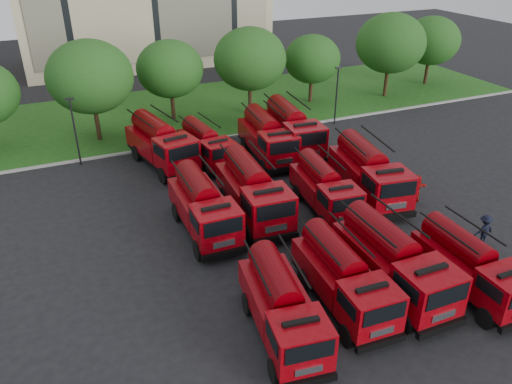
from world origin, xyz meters
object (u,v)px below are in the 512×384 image
fire_truck_4 (203,206)px  firefighter_1 (448,315)px  fire_truck_6 (324,188)px  fire_truck_10 (267,137)px  firefighter_0 (440,323)px  firefighter_5 (414,201)px  fire_truck_9 (206,145)px  fire_truck_1 (343,278)px  fire_truck_2 (393,261)px  fire_truck_0 (282,306)px  fire_truck_3 (470,266)px  firefighter_2 (470,271)px  fire_truck_11 (291,129)px  firefighter_4 (311,248)px  fire_truck_5 (253,191)px  firefighter_3 (481,244)px  fire_truck_8 (161,144)px  fire_truck_7 (369,172)px

fire_truck_4 → firefighter_1: bearing=-54.4°
fire_truck_6 → fire_truck_10: size_ratio=0.89×
firefighter_0 → firefighter_5: 11.43m
fire_truck_6 → firefighter_5: (5.91, -1.53, -1.49)m
fire_truck_9 → firefighter_1: bearing=-83.5°
fire_truck_1 → fire_truck_2: bearing=2.3°
fire_truck_6 → firefighter_5: fire_truck_6 is taller
fire_truck_0 → fire_truck_4: fire_truck_4 is taller
fire_truck_2 → fire_truck_1: bearing=179.8°
fire_truck_6 → fire_truck_0: bearing=-123.4°
fire_truck_1 → fire_truck_3: bearing=-11.5°
fire_truck_2 → firefighter_5: (6.98, 6.61, -1.67)m
fire_truck_3 → firefighter_2: fire_truck_3 is taller
fire_truck_2 → fire_truck_4: fire_truck_2 is taller
fire_truck_11 → firefighter_1: 20.05m
fire_truck_9 → firefighter_0: size_ratio=3.47×
fire_truck_4 → fire_truck_11: size_ratio=0.88×
fire_truck_6 → firefighter_4: fire_truck_6 is taller
fire_truck_10 → fire_truck_5: bearing=-115.4°
fire_truck_11 → firefighter_2: bearing=-80.5°
fire_truck_9 → fire_truck_11: fire_truck_11 is taller
fire_truck_5 → firefighter_4: bearing=-67.5°
fire_truck_2 → firefighter_3: fire_truck_2 is taller
fire_truck_8 → firefighter_5: fire_truck_8 is taller
fire_truck_7 → firefighter_2: (0.25, -8.95, -1.75)m
firefighter_0 → firefighter_4: firefighter_0 is taller
fire_truck_2 → firefighter_0: 3.40m
fire_truck_10 → firefighter_3: fire_truck_10 is taller
fire_truck_9 → firefighter_1: fire_truck_9 is taller
fire_truck_5 → fire_truck_10: size_ratio=1.02×
firefighter_2 → firefighter_3: bearing=-65.5°
fire_truck_2 → fire_truck_4: (-6.55, 8.72, -0.05)m
firefighter_3 → firefighter_2: bearing=37.1°
firefighter_0 → fire_truck_5: bearing=89.5°
fire_truck_0 → firefighter_5: (13.12, 7.19, -1.51)m
fire_truck_3 → fire_truck_4: fire_truck_4 is taller
fire_truck_10 → firefighter_5: fire_truck_10 is taller
fire_truck_0 → fire_truck_1: bearing=18.2°
fire_truck_10 → firefighter_4: 12.56m
fire_truck_3 → firefighter_3: 4.95m
fire_truck_1 → fire_truck_2: 2.73m
fire_truck_1 → firefighter_4: bearing=81.0°
fire_truck_7 → fire_truck_8: 14.98m
fire_truck_9 → firefighter_3: bearing=-64.1°
fire_truck_7 → firefighter_3: bearing=-60.8°
fire_truck_5 → firefighter_4: size_ratio=4.35×
fire_truck_9 → firefighter_3: size_ratio=3.59×
fire_truck_10 → firefighter_3: (6.05, -15.52, -1.68)m
fire_truck_5 → fire_truck_8: 10.01m
fire_truck_5 → firefighter_4: 5.05m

